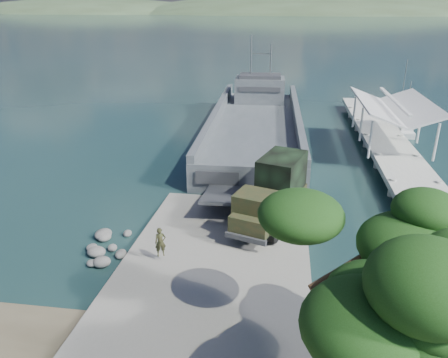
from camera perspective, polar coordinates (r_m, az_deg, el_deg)
ground at (r=25.19m, az=-0.58°, el=-10.04°), size 1400.00×1400.00×0.00m
boat_ramp at (r=24.22m, az=-0.94°, el=-10.78°), size 10.00×18.00×0.50m
shoreline_rocks at (r=27.10m, az=-13.63°, el=-8.23°), size 3.20×5.60×0.90m
distant_headlands at (r=583.11m, az=13.48°, el=20.25°), size 1000.00×240.00×48.00m
pier at (r=42.70m, az=20.99°, el=4.58°), size 6.40×44.00×6.10m
landing_craft at (r=46.36m, az=4.18°, el=6.37°), size 9.96×35.85×10.57m
military_truck at (r=27.66m, az=6.52°, el=-1.55°), size 4.80×8.44×3.76m
soldier at (r=23.60m, az=-8.25°, el=-8.99°), size 0.69×0.59×1.61m
sailboat_near at (r=52.02m, az=22.43°, el=5.86°), size 1.51×4.83×5.85m
sailboat_far at (r=64.23m, az=22.10°, el=8.79°), size 2.87×5.74×6.72m
overhang_tree at (r=14.29m, az=23.44°, el=-10.54°), size 8.43×7.77×7.66m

